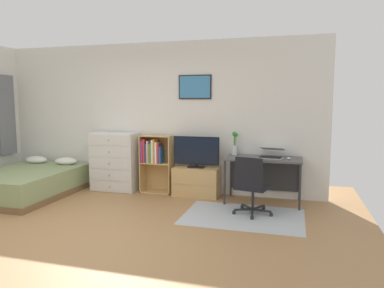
# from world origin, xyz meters

# --- Properties ---
(ground_plane) EXTENTS (7.20, 7.20, 0.00)m
(ground_plane) POSITION_xyz_m (0.00, 0.00, 0.00)
(ground_plane) COLOR #A87A4C
(wall_back_with_posters) EXTENTS (6.12, 0.09, 2.70)m
(wall_back_with_posters) POSITION_xyz_m (0.01, 2.43, 1.35)
(wall_back_with_posters) COLOR silver
(wall_back_with_posters) RESTS_ON ground_plane
(area_rug) EXTENTS (1.70, 1.20, 0.01)m
(area_rug) POSITION_xyz_m (1.82, 1.25, 0.00)
(area_rug) COLOR #B2B7BC
(area_rug) RESTS_ON ground_plane
(bed) EXTENTS (1.54, 2.01, 0.58)m
(bed) POSITION_xyz_m (-2.02, 1.38, 0.23)
(bed) COLOR brown
(bed) RESTS_ON ground_plane
(dresser) EXTENTS (0.84, 0.46, 1.07)m
(dresser) POSITION_xyz_m (-0.69, 2.15, 0.54)
(dresser) COLOR silver
(dresser) RESTS_ON ground_plane
(bookshelf) EXTENTS (0.57, 0.30, 1.04)m
(bookshelf) POSITION_xyz_m (0.08, 2.21, 0.62)
(bookshelf) COLOR tan
(bookshelf) RESTS_ON ground_plane
(tv_stand) EXTENTS (0.79, 0.41, 0.51)m
(tv_stand) POSITION_xyz_m (0.87, 2.17, 0.25)
(tv_stand) COLOR tan
(tv_stand) RESTS_ON ground_plane
(television) EXTENTS (0.81, 0.16, 0.54)m
(television) POSITION_xyz_m (0.87, 2.15, 0.77)
(television) COLOR black
(television) RESTS_ON tv_stand
(desk) EXTENTS (1.21, 0.62, 0.74)m
(desk) POSITION_xyz_m (2.02, 2.14, 0.61)
(desk) COLOR #4C4C4F
(desk) RESTS_ON ground_plane
(office_chair) EXTENTS (0.58, 0.57, 0.86)m
(office_chair) POSITION_xyz_m (1.91, 1.35, 0.46)
(office_chair) COLOR #232326
(office_chair) RESTS_ON ground_plane
(laptop) EXTENTS (0.43, 0.46, 0.17)m
(laptop) POSITION_xyz_m (2.14, 2.15, 0.81)
(laptop) COLOR #B7B7BC
(laptop) RESTS_ON desk
(computer_mouse) EXTENTS (0.06, 0.10, 0.03)m
(computer_mouse) POSITION_xyz_m (2.41, 2.00, 0.76)
(computer_mouse) COLOR silver
(computer_mouse) RESTS_ON desk
(bamboo_vase) EXTENTS (0.10, 0.10, 0.40)m
(bamboo_vase) POSITION_xyz_m (1.51, 2.28, 0.94)
(bamboo_vase) COLOR silver
(bamboo_vase) RESTS_ON desk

